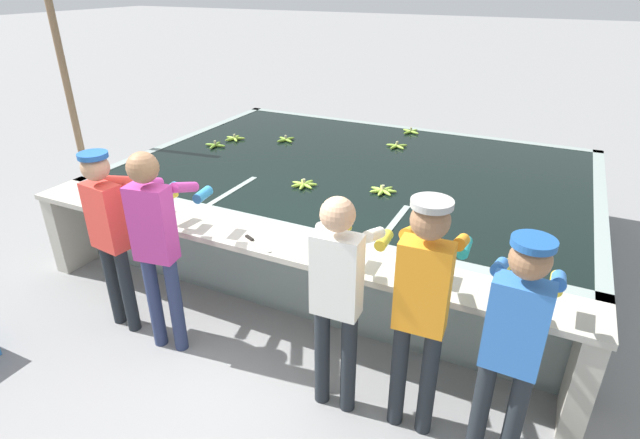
{
  "coord_description": "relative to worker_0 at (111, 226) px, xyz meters",
  "views": [
    {
      "loc": [
        1.98,
        -2.84,
        2.84
      ],
      "look_at": [
        0.0,
        1.23,
        0.62
      ],
      "focal_mm": 28.0,
      "sensor_mm": 36.0,
      "label": 1
    }
  ],
  "objects": [
    {
      "name": "banana_bunch_floating_3",
      "position": [
        -0.66,
        2.71,
        -0.08
      ],
      "size": [
        0.27,
        0.28,
        0.08
      ],
      "color": "#93BC3D",
      "rests_on": "wash_tank"
    },
    {
      "name": "banana_bunch_floating_5",
      "position": [
        1.37,
        3.35,
        -0.08
      ],
      "size": [
        0.27,
        0.28,
        0.08
      ],
      "color": "#93BC3D",
      "rests_on": "wash_tank"
    },
    {
      "name": "knife_1",
      "position": [
        -0.34,
        0.49,
        -0.08
      ],
      "size": [
        0.21,
        0.31,
        0.02
      ],
      "color": "silver",
      "rests_on": "work_ledge"
    },
    {
      "name": "banana_bunch_floating_1",
      "position": [
        -0.03,
        2.96,
        -0.08
      ],
      "size": [
        0.27,
        0.27,
        0.08
      ],
      "color": "#7FAD33",
      "rests_on": "wash_tank"
    },
    {
      "name": "worker_2",
      "position": [
        2.06,
        -0.02,
        0.01
      ],
      "size": [
        0.42,
        0.72,
        1.66
      ],
      "color": "#1E2328",
      "rests_on": "ground"
    },
    {
      "name": "worker_1",
      "position": [
        0.54,
        -0.05,
        0.06
      ],
      "size": [
        0.48,
        0.74,
        1.73
      ],
      "color": "navy",
      "rests_on": "ground"
    },
    {
      "name": "banana_bunch_floating_2",
      "position": [
        1.7,
        1.88,
        -0.08
      ],
      "size": [
        0.28,
        0.27,
        0.08
      ],
      "color": "#9EC642",
      "rests_on": "wash_tank"
    },
    {
      "name": "banana_bunch_ledge_0",
      "position": [
        1.79,
        0.49,
        -0.07
      ],
      "size": [
        0.28,
        0.27,
        0.08
      ],
      "color": "#93BC3D",
      "rests_on": "work_ledge"
    },
    {
      "name": "knife_0",
      "position": [
        1.11,
        0.43,
        -0.08
      ],
      "size": [
        0.33,
        0.17,
        0.02
      ],
      "color": "silver",
      "rests_on": "work_ledge"
    },
    {
      "name": "work_ledge",
      "position": [
        1.17,
        0.52,
        -0.34
      ],
      "size": [
        5.11,
        0.45,
        0.89
      ],
      "color": "#B7B2A3",
      "rests_on": "ground"
    },
    {
      "name": "ground_plane",
      "position": [
        1.17,
        0.29,
        -0.98
      ],
      "size": [
        80.0,
        80.0,
        0.0
      ],
      "primitive_type": "plane",
      "color": "gray",
      "rests_on": "ground"
    },
    {
      "name": "worker_0",
      "position": [
        0.0,
        0.0,
        0.0
      ],
      "size": [
        0.46,
        0.73,
        1.63
      ],
      "color": "#1E2328",
      "rests_on": "ground"
    },
    {
      "name": "worker_3",
      "position": [
        2.61,
        0.03,
        0.07
      ],
      "size": [
        0.43,
        0.73,
        1.73
      ],
      "color": "#1E2328",
      "rests_on": "ground"
    },
    {
      "name": "banana_bunch_floating_4",
      "position": [
        0.91,
        1.68,
        -0.08
      ],
      "size": [
        0.28,
        0.28,
        0.08
      ],
      "color": "#93BC3D",
      "rests_on": "wash_tank"
    },
    {
      "name": "banana_bunch_floating_6",
      "position": [
        -0.72,
        2.36,
        -0.08
      ],
      "size": [
        0.28,
        0.28,
        0.08
      ],
      "color": "#75A333",
      "rests_on": "wash_tank"
    },
    {
      "name": "wash_tank",
      "position": [
        1.17,
        2.53,
        -0.54
      ],
      "size": [
        5.11,
        3.58,
        0.89
      ],
      "color": "gray",
      "rests_on": "ground"
    },
    {
      "name": "banana_bunch_floating_0",
      "position": [
        1.34,
        4.05,
        -0.08
      ],
      "size": [
        0.27,
        0.27,
        0.08
      ],
      "color": "#8CB738",
      "rests_on": "wash_tank"
    },
    {
      "name": "support_post_left",
      "position": [
        -2.48,
        1.77,
        0.62
      ],
      "size": [
        0.09,
        0.09,
        3.2
      ],
      "color": "#846647",
      "rests_on": "ground"
    },
    {
      "name": "worker_4",
      "position": [
        3.16,
        -0.04,
        0.01
      ],
      "size": [
        0.42,
        0.72,
        1.64
      ],
      "color": "#1E2328",
      "rests_on": "ground"
    }
  ]
}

